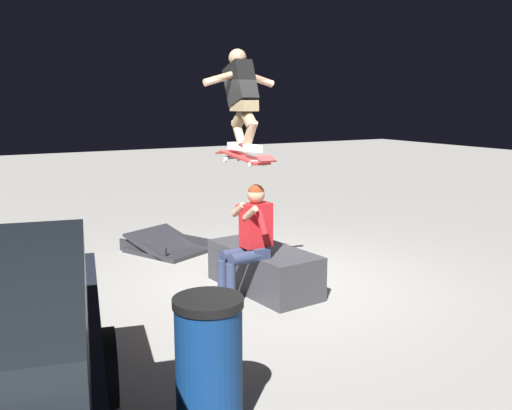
% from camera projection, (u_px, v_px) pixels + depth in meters
% --- Properties ---
extents(ground_plane, '(40.00, 40.00, 0.00)m').
position_uv_depth(ground_plane, '(270.00, 283.00, 7.11)').
color(ground_plane, gray).
extents(ledge_box_main, '(1.59, 0.81, 0.52)m').
position_uv_depth(ledge_box_main, '(264.00, 269.00, 6.85)').
color(ledge_box_main, '#38383D').
rests_on(ledge_box_main, ground).
extents(person_sitting_on_ledge, '(0.60, 0.77, 1.35)m').
position_uv_depth(person_sitting_on_ledge, '(248.00, 237.00, 6.34)').
color(person_sitting_on_ledge, '#2D3856').
rests_on(person_sitting_on_ledge, ground).
extents(skateboard, '(1.03, 0.23, 0.13)m').
position_uv_depth(skateboard, '(244.00, 157.00, 6.32)').
color(skateboard, '#B72D2D').
extents(skater_airborne, '(0.62, 0.89, 1.12)m').
position_uv_depth(skater_airborne, '(242.00, 95.00, 6.24)').
color(skater_airborne, white).
extents(kicker_ramp, '(1.37, 1.29, 0.39)m').
position_uv_depth(kicker_ramp, '(169.00, 247.00, 8.61)').
color(kicker_ramp, '#28282D').
rests_on(kicker_ramp, ground).
extents(trash_bin, '(0.49, 0.49, 0.97)m').
position_uv_depth(trash_bin, '(209.00, 364.00, 3.87)').
color(trash_bin, navy).
rests_on(trash_bin, ground).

